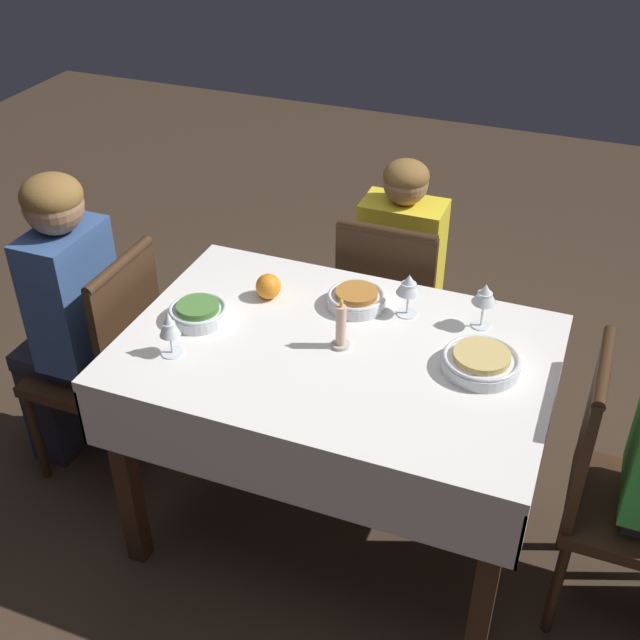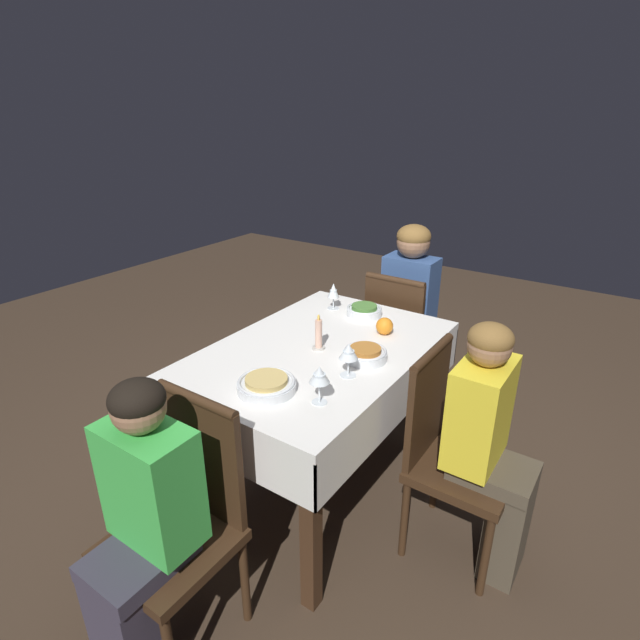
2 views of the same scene
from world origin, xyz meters
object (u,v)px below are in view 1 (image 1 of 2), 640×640
dining_table (336,375)px  bowl_south (356,298)px  chair_south (390,313)px  bowl_east (198,312)px  person_child_yellow (404,273)px  person_adult_denim (64,310)px  wine_glass_south (409,285)px  candle_centerpiece (341,329)px  chair_east (108,359)px  wine_glass_west (485,295)px  chair_west (616,486)px  orange_fruit (268,286)px  wine_glass_east (169,326)px  bowl_west (481,361)px

dining_table → bowl_south: bowl_south is taller
chair_south → bowl_east: size_ratio=5.00×
dining_table → bowl_south: size_ratio=6.80×
chair_south → person_child_yellow: size_ratio=0.85×
chair_south → person_adult_denim: (0.98, 0.63, 0.17)m
person_adult_denim → person_child_yellow: person_adult_denim is taller
bowl_east → bowl_south: size_ratio=0.98×
bowl_south → wine_glass_south: 0.18m
person_adult_denim → bowl_south: bearing=102.7°
bowl_east → candle_centerpiece: candle_centerpiece is taller
candle_centerpiece → chair_east: bearing=-0.1°
bowl_south → person_child_yellow: bearing=-90.4°
bowl_east → wine_glass_west: bearing=-161.2°
chair_south → person_child_yellow: bearing=-90.0°
dining_table → candle_centerpiece: size_ratio=7.62×
wine_glass_west → candle_centerpiece: size_ratio=0.91×
wine_glass_south → chair_east: bearing=13.3°
chair_west → orange_fruit: 1.19m
person_child_yellow → orange_fruit: person_child_yellow is taller
chair_west → person_child_yellow: size_ratio=0.85×
wine_glass_east → orange_fruit: (-0.14, -0.38, -0.06)m
wine_glass_south → candle_centerpiece: candle_centerpiece is taller
chair_east → bowl_east: 0.50m
chair_west → person_adult_denim: bearing=90.4°
person_adult_denim → wine_glass_west: bearing=100.4°
chair_west → bowl_west: 0.53m
chair_east → wine_glass_east: size_ratio=6.37×
wine_glass_east → bowl_south: wine_glass_east is taller
person_adult_denim → bowl_east: (-0.54, 0.03, 0.14)m
chair_west → candle_centerpiece: 0.90m
person_child_yellow → bowl_south: bearing=89.6°
chair_west → candle_centerpiece: (0.83, 0.01, 0.34)m
wine_glass_west → wine_glass_east: bearing=29.8°
dining_table → orange_fruit: orange_fruit is taller
wine_glass_south → chair_west: bearing=162.4°
bowl_west → chair_east: bearing=1.7°
wine_glass_south → person_adult_denim: bearing=11.6°
dining_table → orange_fruit: size_ratio=15.35×
person_adult_denim → bowl_south: 1.01m
bowl_west → wine_glass_west: size_ratio=1.49×
chair_south → wine_glass_south: wine_glass_south is taller
chair_west → chair_south: bearing=54.4°
dining_table → bowl_west: bowl_west is taller
dining_table → person_child_yellow: bearing=-89.0°
wine_glass_south → person_child_yellow: bearing=-73.9°
wine_glass_south → wine_glass_west: wine_glass_west is taller
person_child_yellow → bowl_east: person_child_yellow is taller
dining_table → orange_fruit: 0.37m
candle_centerpiece → wine_glass_south: bearing=-119.7°
dining_table → bowl_west: (-0.42, -0.05, 0.13)m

